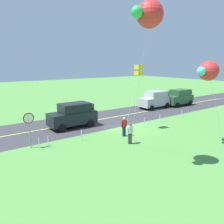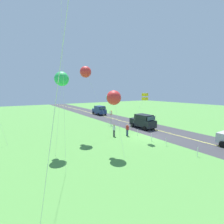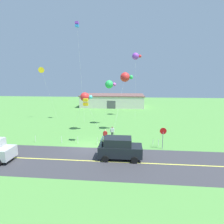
{
  "view_description": "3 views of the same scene",
  "coord_description": "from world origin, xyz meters",
  "views": [
    {
      "loc": [
        12.96,
        15.45,
        5.94
      ],
      "look_at": [
        2.7,
        1.44,
        2.1
      ],
      "focal_mm": 36.02,
      "sensor_mm": 36.0,
      "label": 1
    },
    {
      "loc": [
        -14.79,
        15.05,
        6.01
      ],
      "look_at": [
        3.37,
        3.16,
        3.15
      ],
      "focal_mm": 25.68,
      "sensor_mm": 36.0,
      "label": 2
    },
    {
      "loc": [
        4.7,
        -20.45,
        8.09
      ],
      "look_at": [
        2.68,
        1.08,
        4.09
      ],
      "focal_mm": 28.69,
      "sensor_mm": 36.0,
      "label": 3
    }
  ],
  "objects": [
    {
      "name": "ground_plane",
      "position": [
        0.0,
        0.0,
        -0.05
      ],
      "size": [
        120.0,
        120.0,
        0.1
      ],
      "primitive_type": "cube",
      "color": "#549342"
    },
    {
      "name": "asphalt_road",
      "position": [
        0.0,
        -4.0,
        0.0
      ],
      "size": [
        120.0,
        7.0,
        0.0
      ],
      "primitive_type": "cube",
      "color": "#38383D",
      "rests_on": "ground"
    },
    {
      "name": "road_centre_stripe",
      "position": [
        0.0,
        -4.0,
        0.01
      ],
      "size": [
        120.0,
        0.16,
        0.0
      ],
      "primitive_type": "cube",
      "color": "#E5E04C",
      "rests_on": "asphalt_road"
    },
    {
      "name": "car_suv_foreground",
      "position": [
        3.85,
        -3.16,
        1.15
      ],
      "size": [
        4.4,
        2.12,
        2.24
      ],
      "color": "black",
      "rests_on": "ground"
    },
    {
      "name": "stop_sign",
      "position": [
        8.73,
        -0.1,
        1.8
      ],
      "size": [
        0.76,
        0.08,
        2.56
      ],
      "color": "gray",
      "rests_on": "ground"
    },
    {
      "name": "person_adult_near",
      "position": [
        2.49,
        3.42,
        0.86
      ],
      "size": [
        0.58,
        0.22,
        1.6
      ],
      "rotation": [
        0.0,
        0.0,
        4.16
      ],
      "color": "#3F3F47",
      "rests_on": "ground"
    },
    {
      "name": "person_adult_companion",
      "position": [
        1.72,
        1.78,
        0.86
      ],
      "size": [
        0.58,
        0.22,
        1.6
      ],
      "rotation": [
        0.0,
        0.0,
        4.21
      ],
      "color": "navy",
      "rests_on": "ground"
    },
    {
      "name": "kite_red_low",
      "position": [
        4.16,
        6.64,
        8.36
      ],
      "size": [
        2.81,
        3.92,
        9.07
      ],
      "color": "silver",
      "rests_on": "ground"
    },
    {
      "name": "kite_blue_mid",
      "position": [
        -0.55,
        0.92,
        5.29
      ],
      "size": [
        2.56,
        1.16,
        5.73
      ],
      "color": "silver",
      "rests_on": "ground"
    },
    {
      "name": "kite_yellow_high",
      "position": [
        1.36,
        10.43,
        7.18
      ],
      "size": [
        2.3,
        1.9,
        7.88
      ],
      "color": "silver",
      "rests_on": "ground"
    },
    {
      "name": "kite_green_far",
      "position": [
        -1.98,
        6.5,
        5.36
      ],
      "size": [
        3.51,
        1.4,
        6.06
      ],
      "color": "silver",
      "rests_on": "ground"
    },
    {
      "name": "kite_pink_drift",
      "position": [
        6.0,
        17.77,
        12.65
      ],
      "size": [
        1.9,
        3.08,
        13.36
      ],
      "color": "silver",
      "rests_on": "ground"
    },
    {
      "name": "kite_orange_near",
      "position": [
        -4.41,
        11.85,
        17.26
      ],
      "size": [
        1.15,
        0.56,
        17.79
      ],
      "color": "silver",
      "rests_on": "ground"
    },
    {
      "name": "kite_cyan_top",
      "position": [
        -12.36,
        13.79,
        9.78
      ],
      "size": [
        2.82,
        1.41,
        10.37
      ],
      "color": "silver",
      "rests_on": "ground"
    },
    {
      "name": "warehouse_distant",
      "position": [
        -0.11,
        33.08,
        1.75
      ],
      "size": [
        18.36,
        10.2,
        3.5
      ],
      "color": "beige",
      "rests_on": "ground"
    },
    {
      "name": "fence_post_0",
      "position": [
        -7.27,
        0.7,
        0.45
      ],
      "size": [
        0.05,
        0.05,
        0.9
      ],
      "primitive_type": "cylinder",
      "color": "silver",
      "rests_on": "ground"
    },
    {
      "name": "fence_post_1",
      "position": [
        -3.77,
        0.7,
        0.45
      ],
      "size": [
        0.05,
        0.05,
        0.9
      ],
      "primitive_type": "cylinder",
      "color": "silver",
      "rests_on": "ground"
    },
    {
      "name": "fence_post_2",
      "position": [
        -1.66,
        0.7,
        0.45
      ],
      "size": [
        0.05,
        0.05,
        0.9
      ],
      "primitive_type": "cylinder",
      "color": "silver",
      "rests_on": "ground"
    },
    {
      "name": "fence_post_3",
      "position": [
        0.84,
        0.7,
        0.45
      ],
      "size": [
        0.05,
        0.05,
        0.9
      ],
      "primitive_type": "cylinder",
      "color": "silver",
      "rests_on": "ground"
    },
    {
      "name": "fence_post_4",
      "position": [
        5.09,
        0.7,
        0.45
      ],
      "size": [
        0.05,
        0.05,
        0.9
      ],
      "primitive_type": "cylinder",
      "color": "silver",
      "rests_on": "ground"
    },
    {
      "name": "fence_post_5",
      "position": [
        8.39,
        0.7,
        0.45
      ],
      "size": [
        0.05,
        0.05,
        0.9
      ],
      "primitive_type": "cylinder",
      "color": "silver",
      "rests_on": "ground"
    },
    {
      "name": "fence_post_6",
      "position": [
        7.74,
        0.7,
        0.45
      ],
      "size": [
        0.05,
        0.05,
        0.9
      ],
      "primitive_type": "cylinder",
      "color": "silver",
      "rests_on": "ground"
    }
  ]
}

